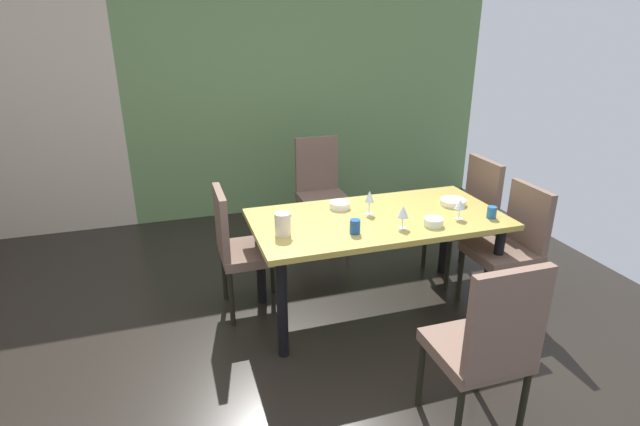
% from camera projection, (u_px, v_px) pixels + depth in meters
% --- Properties ---
extents(ground_plane, '(5.99, 5.98, 0.02)m').
position_uv_depth(ground_plane, '(300.00, 378.00, 3.08)').
color(ground_plane, black).
extents(back_panel_interior, '(1.99, 0.10, 2.57)m').
position_uv_depth(back_panel_interior, '(7.00, 108.00, 4.65)').
color(back_panel_interior, beige).
rests_on(back_panel_interior, ground_plane).
extents(garden_window_panel, '(4.00, 0.10, 2.57)m').
position_uv_depth(garden_window_panel, '(314.00, 94.00, 5.50)').
color(garden_window_panel, '#648751').
rests_on(garden_window_panel, ground_plane).
extents(dining_table, '(1.79, 0.90, 0.75)m').
position_uv_depth(dining_table, '(377.00, 228.00, 3.58)').
color(dining_table, '#AF9A44').
rests_on(dining_table, ground_plane).
extents(chair_left_far, '(0.45, 0.44, 0.96)m').
position_uv_depth(chair_left_far, '(240.00, 244.00, 3.60)').
color(chair_left_far, brown).
rests_on(chair_left_far, ground_plane).
extents(chair_right_far, '(0.44, 0.44, 1.00)m').
position_uv_depth(chair_right_far, '(468.00, 213.00, 4.13)').
color(chair_right_far, brown).
rests_on(chair_right_far, ground_plane).
extents(chair_head_far, '(0.44, 0.45, 1.02)m').
position_uv_depth(chair_head_far, '(320.00, 187.00, 4.76)').
color(chair_head_far, brown).
rests_on(chair_head_far, ground_plane).
extents(chair_head_near, '(0.44, 0.44, 1.03)m').
position_uv_depth(chair_head_near, '(487.00, 343.00, 2.47)').
color(chair_head_near, brown).
rests_on(chair_head_near, ground_plane).
extents(chair_right_near, '(0.44, 0.44, 0.96)m').
position_uv_depth(chair_right_near, '(511.00, 242.00, 3.64)').
color(chair_right_near, brown).
rests_on(chair_right_near, ground_plane).
extents(wine_glass_left, '(0.08, 0.08, 0.14)m').
position_uv_depth(wine_glass_left, '(460.00, 205.00, 3.47)').
color(wine_glass_left, silver).
rests_on(wine_glass_left, dining_table).
extents(wine_glass_east, '(0.07, 0.07, 0.18)m').
position_uv_depth(wine_glass_east, '(370.00, 197.00, 3.55)').
color(wine_glass_east, silver).
rests_on(wine_glass_east, dining_table).
extents(wine_glass_center, '(0.08, 0.08, 0.16)m').
position_uv_depth(wine_glass_center, '(403.00, 212.00, 3.31)').
color(wine_glass_center, silver).
rests_on(wine_glass_center, dining_table).
extents(serving_bowl_corner, '(0.15, 0.15, 0.05)m').
position_uv_depth(serving_bowl_corner, '(340.00, 205.00, 3.69)').
color(serving_bowl_corner, white).
rests_on(serving_bowl_corner, dining_table).
extents(serving_bowl_near_shelf, '(0.13, 0.13, 0.05)m').
position_uv_depth(serving_bowl_near_shelf, '(433.00, 222.00, 3.38)').
color(serving_bowl_near_shelf, silver).
rests_on(serving_bowl_near_shelf, dining_table).
extents(serving_bowl_south, '(0.19, 0.19, 0.04)m').
position_uv_depth(serving_bowl_south, '(453.00, 202.00, 3.76)').
color(serving_bowl_south, white).
rests_on(serving_bowl_south, dining_table).
extents(cup_west, '(0.07, 0.07, 0.08)m').
position_uv_depth(cup_west, '(492.00, 212.00, 3.51)').
color(cup_west, '#225D9A').
rests_on(cup_west, dining_table).
extents(cup_north, '(0.07, 0.07, 0.10)m').
position_uv_depth(cup_north, '(355.00, 227.00, 3.25)').
color(cup_north, navy).
rests_on(cup_north, dining_table).
extents(pitcher_rear, '(0.12, 0.10, 0.15)m').
position_uv_depth(pitcher_rear, '(283.00, 224.00, 3.21)').
color(pitcher_rear, beige).
rests_on(pitcher_rear, dining_table).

